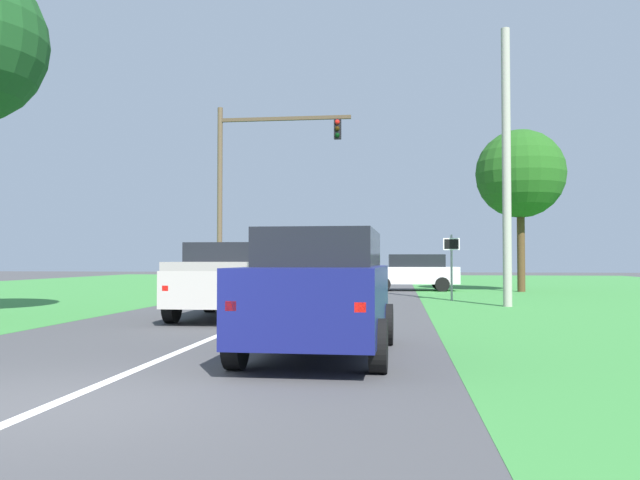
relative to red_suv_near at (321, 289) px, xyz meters
name	(u,v)px	position (x,y,z in m)	size (l,w,h in m)	color
ground_plane	(277,311)	(-2.33, 8.52, -1.03)	(120.00, 120.00, 0.00)	#424244
lane_centre_stripe	(108,381)	(-2.33, -2.48, -1.03)	(0.16, 42.57, 0.01)	white
red_suv_near	(321,289)	(0.00, 0.00, 0.00)	(2.23, 4.62, 1.96)	navy
pickup_truck_lead	(230,280)	(-3.10, 6.10, -0.06)	(2.38, 5.17, 1.92)	#B7B2A8
traffic_light	(250,173)	(-5.62, 18.90, 4.48)	(6.23, 0.40, 8.59)	brown
keep_moving_sign	(451,258)	(3.12, 14.01, 0.52)	(0.60, 0.09, 2.43)	gray
oak_tree_right	(520,174)	(6.88, 21.04, 4.49)	(4.16, 4.16, 7.63)	#4C351E
crossing_suv_far	(413,272)	(1.86, 21.55, -0.11)	(4.50, 2.15, 1.76)	silver
utility_pole_right	(506,167)	(4.65, 11.09, 3.46)	(0.28, 0.28, 8.98)	#9E998E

